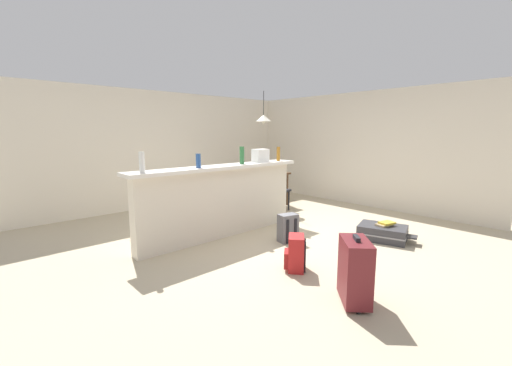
{
  "coord_description": "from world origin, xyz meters",
  "views": [
    {
      "loc": [
        -3.58,
        -3.65,
        1.63
      ],
      "look_at": [
        0.09,
        0.34,
        0.77
      ],
      "focal_mm": 22.7,
      "sensor_mm": 36.0,
      "label": 1
    }
  ],
  "objects": [
    {
      "name": "ground_plane",
      "position": [
        0.0,
        0.0,
        -0.03
      ],
      "size": [
        13.0,
        13.0,
        0.05
      ],
      "primitive_type": "cube",
      "color": "#BCAD8E"
    },
    {
      "name": "wall_back",
      "position": [
        0.0,
        3.05,
        1.25
      ],
      "size": [
        6.6,
        0.1,
        2.5
      ],
      "primitive_type": "cube",
      "color": "silver",
      "rests_on": "ground_plane"
    },
    {
      "name": "wall_right",
      "position": [
        3.05,
        0.3,
        1.25
      ],
      "size": [
        0.1,
        6.0,
        2.5
      ],
      "primitive_type": "cube",
      "color": "silver",
      "rests_on": "ground_plane"
    },
    {
      "name": "partition_half_wall",
      "position": [
        -0.64,
        0.35,
        0.54
      ],
      "size": [
        2.8,
        0.2,
        1.07
      ],
      "primitive_type": "cube",
      "color": "silver",
      "rests_on": "ground_plane"
    },
    {
      "name": "bar_countertop",
      "position": [
        -0.64,
        0.35,
        1.1
      ],
      "size": [
        2.96,
        0.4,
        0.05
      ],
      "primitive_type": "cube",
      "color": "white",
      "rests_on": "partition_half_wall"
    },
    {
      "name": "bottle_white",
      "position": [
        -1.9,
        0.29,
        1.25
      ],
      "size": [
        0.07,
        0.07,
        0.27
      ],
      "primitive_type": "cylinder",
      "color": "silver",
      "rests_on": "bar_countertop"
    },
    {
      "name": "bottle_blue",
      "position": [
        -1.06,
        0.31,
        1.22
      ],
      "size": [
        0.07,
        0.07,
        0.2
      ],
      "primitive_type": "cylinder",
      "color": "#284C89",
      "rests_on": "bar_countertop"
    },
    {
      "name": "bottle_green",
      "position": [
        -0.24,
        0.31,
        1.26
      ],
      "size": [
        0.07,
        0.07,
        0.28
      ],
      "primitive_type": "cylinder",
      "color": "#2D6B38",
      "rests_on": "bar_countertop"
    },
    {
      "name": "bottle_amber",
      "position": [
        0.59,
        0.3,
        1.25
      ],
      "size": [
        0.06,
        0.06,
        0.25
      ],
      "primitive_type": "cylinder",
      "color": "#9E661E",
      "rests_on": "bar_countertop"
    },
    {
      "name": "grocery_bag",
      "position": [
        0.23,
        0.38,
        1.23
      ],
      "size": [
        0.26,
        0.18,
        0.22
      ],
      "primitive_type": "cube",
      "color": "silver",
      "rests_on": "bar_countertop"
    },
    {
      "name": "dining_table",
      "position": [
        1.27,
        1.47,
        0.65
      ],
      "size": [
        1.1,
        0.8,
        0.74
      ],
      "color": "#4C331E",
      "rests_on": "ground_plane"
    },
    {
      "name": "dining_chair_near_partition",
      "position": [
        1.21,
        0.97,
        0.52
      ],
      "size": [
        0.47,
        0.47,
        0.93
      ],
      "color": "black",
      "rests_on": "ground_plane"
    },
    {
      "name": "pendant_lamp",
      "position": [
        1.37,
        1.49,
        1.93
      ],
      "size": [
        0.34,
        0.34,
        0.69
      ],
      "color": "black"
    },
    {
      "name": "suitcase_flat_charcoal",
      "position": [
        1.07,
        -1.46,
        0.11
      ],
      "size": [
        0.68,
        0.89,
        0.22
      ],
      "color": "#38383D",
      "rests_on": "ground_plane"
    },
    {
      "name": "backpack_red",
      "position": [
        -0.76,
        -1.27,
        0.2
      ],
      "size": [
        0.34,
        0.34,
        0.42
      ],
      "color": "red",
      "rests_on": "ground_plane"
    },
    {
      "name": "backpack_grey",
      "position": [
        -0.06,
        -0.52,
        0.2
      ],
      "size": [
        0.32,
        0.29,
        0.42
      ],
      "color": "slate",
      "rests_on": "ground_plane"
    },
    {
      "name": "suitcase_upright_maroon",
      "position": [
        -0.92,
        -2.15,
        0.33
      ],
      "size": [
        0.48,
        0.48,
        0.67
      ],
      "color": "maroon",
      "rests_on": "ground_plane"
    },
    {
      "name": "book_stack",
      "position": [
        1.09,
        -1.48,
        0.25
      ],
      "size": [
        0.29,
        0.23,
        0.06
      ],
      "color": "tan",
      "rests_on": "suitcase_flat_charcoal"
    }
  ]
}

